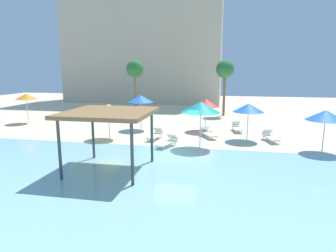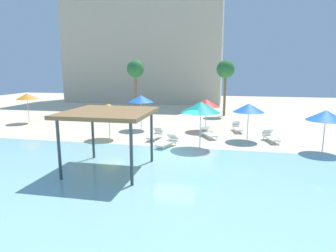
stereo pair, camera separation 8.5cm
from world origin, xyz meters
The scene contains 18 objects.
ground_plane centered at (0.00, 0.00, 0.00)m, with size 80.00×80.00×0.00m, color beige.
lagoon_water centered at (0.00, -5.25, 0.02)m, with size 44.00×13.50×0.04m, color #8CC6CC.
shade_pavilion centered at (-2.61, -3.29, 2.78)m, with size 4.05×4.05×2.97m.
beach_umbrella_blue_0 centered at (8.65, 2.26, 2.25)m, with size 2.23×2.23×2.56m.
beach_umbrella_blue_1 centered at (-4.02, 6.76, 2.55)m, with size 2.09×2.09×2.84m.
beach_umbrella_yellow_2 centered at (-5.30, 3.10, 2.23)m, with size 2.05×2.05×2.52m.
beach_umbrella_orange_3 centered at (-15.22, 7.61, 2.47)m, with size 1.92×1.92×2.74m.
beach_umbrella_blue_4 centered at (4.40, 4.57, 2.29)m, with size 2.16×2.16×2.60m.
beach_umbrella_teal_5 centered at (1.32, 1.86, 2.61)m, with size 2.44×2.44×2.94m.
beach_umbrella_red_6 centered at (1.27, 7.27, 2.28)m, with size 2.26×2.26×2.59m.
lounge_chair_0 centered at (-2.00, 3.58, 0.33)m, with size 0.86×1.96×0.74m.
lounge_chair_1 centered at (1.63, 4.90, 0.33)m, with size 1.43×1.95×0.74m.
lounge_chair_3 centered at (5.95, 4.55, 0.33)m, with size 1.06×1.99×0.74m.
lounge_chair_5 centered at (3.80, 7.49, 0.33)m, with size 0.85×1.96×0.74m.
lounge_chair_6 centered at (-0.72, 1.66, 0.33)m, with size 1.24×1.99×0.74m.
palm_tree_0 centered at (-7.10, 15.09, 4.85)m, with size 1.90×1.90×5.93m.
palm_tree_1 centered at (2.64, 15.73, 4.82)m, with size 1.90×1.90×5.90m.
hotel_block_0 centered at (-9.74, 28.62, 9.77)m, with size 23.42×8.92×19.55m, color beige.
Camera 1 is at (2.82, -16.21, 4.90)m, focal length 31.20 mm.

